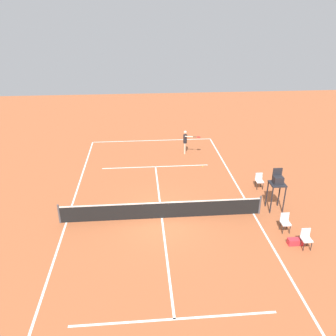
{
  "coord_description": "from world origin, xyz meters",
  "views": [
    {
      "loc": [
        0.97,
        15.22,
        9.97
      ],
      "look_at": [
        -0.71,
        -4.53,
        0.8
      ],
      "focal_mm": 36.4,
      "sensor_mm": 36.0,
      "label": 1
    }
  ],
  "objects": [
    {
      "name": "ground_plane",
      "position": [
        0.0,
        0.0,
        0.0
      ],
      "size": [
        60.0,
        60.0,
        0.0
      ],
      "primitive_type": "plane",
      "color": "#AD5933"
    },
    {
      "name": "court_lines",
      "position": [
        0.0,
        0.0,
        0.0
      ],
      "size": [
        10.04,
        23.9,
        0.01
      ],
      "color": "white",
      "rests_on": "ground"
    },
    {
      "name": "courtside_chair_far",
      "position": [
        -6.43,
        3.01,
        0.53
      ],
      "size": [
        0.44,
        0.46,
        0.95
      ],
      "color": "#262626",
      "rests_on": "ground"
    },
    {
      "name": "equipment_bag",
      "position": [
        -6.11,
        2.76,
        0.15
      ],
      "size": [
        0.76,
        0.32,
        0.3
      ],
      "primitive_type": "cube",
      "color": "red",
      "rests_on": "ground"
    },
    {
      "name": "tennis_ball",
      "position": [
        -3.31,
        -6.26,
        0.03
      ],
      "size": [
        0.07,
        0.07,
        0.07
      ],
      "primitive_type": "sphere",
      "color": "#CCE033",
      "rests_on": "ground"
    },
    {
      "name": "tennis_net",
      "position": [
        0.0,
        0.0,
        0.5
      ],
      "size": [
        10.64,
        0.1,
        1.07
      ],
      "color": "#4C4C51",
      "rests_on": "ground"
    },
    {
      "name": "courtside_chair_mid",
      "position": [
        -6.2,
        -2.89,
        0.53
      ],
      "size": [
        0.44,
        0.46,
        0.95
      ],
      "color": "#262626",
      "rests_on": "ground"
    },
    {
      "name": "umpire_chair",
      "position": [
        -6.23,
        -0.37,
        1.61
      ],
      "size": [
        0.8,
        0.8,
        2.41
      ],
      "color": "#232328",
      "rests_on": "ground"
    },
    {
      "name": "courtside_chair_near",
      "position": [
        -5.99,
        1.66,
        0.53
      ],
      "size": [
        0.44,
        0.46,
        0.95
      ],
      "color": "#262626",
      "rests_on": "ground"
    },
    {
      "name": "player_serving",
      "position": [
        -2.43,
        -8.81,
        1.1
      ],
      "size": [
        1.27,
        0.8,
        1.83
      ],
      "rotation": [
        0.0,
        0.0,
        1.35
      ],
      "color": "beige",
      "rests_on": "ground"
    }
  ]
}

